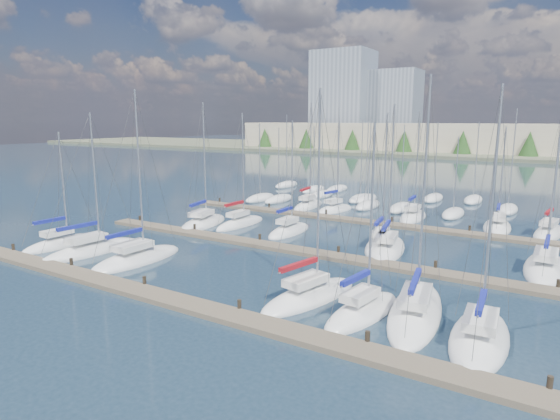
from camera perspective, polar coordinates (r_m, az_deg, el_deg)
The scene contains 24 objects.
ground at distance 81.27m, azimuth 17.26°, elevation 2.50°, with size 400.00×400.00×0.00m, color #243748.
dock_near at distance 30.24m, azimuth -12.21°, elevation -10.91°, with size 44.00×1.93×1.10m.
dock_mid at distance 40.89m, azimuth 1.48°, elevation -4.84°, with size 44.00×1.93×1.10m.
dock_far at distance 53.11m, azimuth 9.09°, elevation -1.27°, with size 44.00×1.93×1.10m.
sailboat_j at distance 47.42m, azimuth 1.10°, elevation -2.57°, with size 2.46×6.97×11.96m.
sailboat_b at distance 43.72m, azimuth -21.93°, elevation -4.58°, with size 3.64×9.42×12.62m.
sailboat_p at distance 56.50m, azimuth 15.90°, elevation -0.78°, with size 3.03×7.76×13.02m.
sailboat_m at distance 41.27m, azimuth 29.57°, elevation -6.13°, with size 2.93×9.35×12.89m.
sailboat_q at distance 54.25m, azimuth 24.95°, elevation -1.89°, with size 3.40×7.91×11.32m.
sailboat_a at distance 47.00m, azimuth -25.06°, elevation -3.76°, with size 2.51×7.56×10.98m.
sailboat_e at distance 28.55m, azimuth 10.04°, elevation -12.11°, with size 3.40×7.59×11.88m.
sailboat_d at distance 30.50m, azimuth 3.66°, elevation -10.41°, with size 4.47×8.90×13.91m.
sailboat_g at distance 27.14m, azimuth 23.14°, elevation -14.14°, with size 3.39×8.40×13.74m.
sailboat_f at distance 29.28m, azimuth 16.19°, elevation -11.81°, with size 4.54×10.70×14.52m.
sailboat_o at distance 58.87m, azimuth 6.68°, elevation 0.04°, with size 3.65×6.62×12.09m.
sailboat_n at distance 61.38m, azimuth 3.45°, elevation 0.55°, with size 3.17×8.04×14.18m.
sailboat_h at distance 51.82m, azimuth -9.32°, elevation -1.56°, with size 4.87×8.76×13.84m.
sailboat_k at distance 43.50m, azimuth 12.15°, elevation -4.06°, with size 3.38×8.45×12.61m.
sailboat_r at distance 53.75m, azimuth 29.93°, elevation -2.43°, with size 3.41×8.33×13.31m.
sailboat_c at distance 39.93m, azimuth -17.01°, elevation -5.69°, with size 3.44×8.75×14.34m.
sailboat_l at distance 42.08m, azimuth 12.90°, elevation -4.63°, with size 4.49×9.22×13.31m.
sailboat_i at distance 50.96m, azimuth -4.87°, elevation -1.64°, with size 2.42×7.75×12.73m.
distant_boats at distance 67.22m, azimuth 10.19°, elevation 1.39°, with size 36.93×20.75×13.30m.
shoreline at distance 171.06m, azimuth 20.73°, elevation 9.00°, with size 400.00×60.00×38.00m.
Camera 1 is at (19.70, -18.03, 11.30)m, focal length 30.00 mm.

